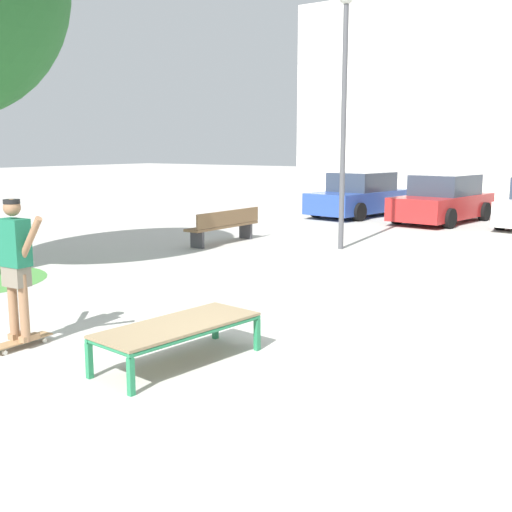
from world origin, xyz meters
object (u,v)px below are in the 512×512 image
object	(u,v)px
car_red	(443,200)
park_bench	(224,225)
skateboard	(21,341)
skater	(15,260)
skate_box	(178,327)
light_post	(345,81)
car_blue	(360,196)

from	to	relation	value
car_red	park_bench	bearing A→B (deg)	-111.51
skateboard	skater	bearing A→B (deg)	92.45
skate_box	skater	bearing A→B (deg)	-160.91
skater	light_post	xyz separation A→B (m)	(-0.29, 8.82, 2.75)
skateboard	light_post	size ratio (longest dim) A/B	0.14
park_bench	skater	bearing A→B (deg)	-68.90
light_post	skateboard	bearing A→B (deg)	-88.10
skate_box	light_post	world-z (taller)	light_post
skater	light_post	bearing A→B (deg)	91.90
skate_box	car_red	world-z (taller)	car_red
skate_box	car_red	distance (m)	14.88
skater	skate_box	bearing A→B (deg)	19.09
park_bench	light_post	distance (m)	4.46
park_bench	light_post	size ratio (longest dim) A/B	0.41
skate_box	park_bench	world-z (taller)	park_bench
skate_box	skateboard	size ratio (longest dim) A/B	2.44
skate_box	light_post	bearing A→B (deg)	105.24
skateboard	skater	size ratio (longest dim) A/B	0.48
car_red	light_post	xyz separation A→B (m)	(-0.18, -6.59, 3.13)
skater	car_blue	distance (m)	15.87
skater	car_red	world-z (taller)	skater
skate_box	car_blue	distance (m)	15.72
skateboard	park_bench	size ratio (longest dim) A/B	0.34
skate_box	skateboard	xyz separation A→B (m)	(-1.93, -0.67, -0.34)
car_red	park_bench	xyz separation A→B (m)	(-2.95, -7.48, -0.24)
skateboard	skater	xyz separation A→B (m)	(-0.00, 0.00, 0.99)
park_bench	car_red	bearing A→B (deg)	68.49
car_red	park_bench	size ratio (longest dim) A/B	1.81
skate_box	park_bench	bearing A→B (deg)	124.50
car_red	light_post	world-z (taller)	light_post
skate_box	light_post	xyz separation A→B (m)	(-2.22, 8.15, 3.41)
skateboard	car_blue	bearing A→B (deg)	101.16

